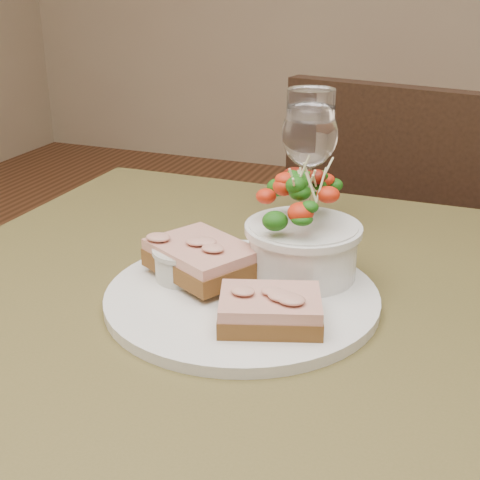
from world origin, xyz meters
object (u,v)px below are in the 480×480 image
at_px(cafe_table, 246,378).
at_px(dinner_plate, 242,297).
at_px(ramekin, 185,261).
at_px(chair_far, 405,351).
at_px(sandwich_back, 202,258).
at_px(wine_glass, 310,138).
at_px(sandwich_front, 270,309).
at_px(salad_bowl, 303,226).

relative_size(cafe_table, dinner_plate, 2.71).
relative_size(dinner_plate, ramekin, 4.46).
relative_size(chair_far, sandwich_back, 6.29).
height_order(cafe_table, sandwich_back, sandwich_back).
distance_m(chair_far, wine_glass, 0.76).
bearing_deg(sandwich_back, sandwich_front, -5.56).
xyz_separation_m(cafe_table, sandwich_back, (-0.06, 0.01, 0.14)).
height_order(chair_far, sandwich_front, chair_far).
relative_size(dinner_plate, sandwich_back, 2.07).
height_order(sandwich_front, wine_glass, wine_glass).
bearing_deg(ramekin, wine_glass, 73.19).
bearing_deg(ramekin, sandwich_front, -27.23).
bearing_deg(dinner_plate, sandwich_front, -46.48).
bearing_deg(chair_far, ramekin, 87.14).
relative_size(chair_far, salad_bowl, 7.09).
height_order(chair_far, sandwich_back, chair_far).
xyz_separation_m(dinner_plate, sandwich_back, (-0.05, 0.02, 0.03)).
distance_m(chair_far, sandwich_front, 0.92).
bearing_deg(salad_bowl, wine_glass, 104.29).
height_order(sandwich_back, salad_bowl, salad_bowl).
height_order(cafe_table, wine_glass, wine_glass).
distance_m(ramekin, salad_bowl, 0.14).
bearing_deg(salad_bowl, ramekin, -155.74).
bearing_deg(sandwich_back, salad_bowl, 53.06).
xyz_separation_m(cafe_table, ramekin, (-0.08, 0.00, 0.13)).
relative_size(chair_far, ramekin, 13.57).
distance_m(cafe_table, salad_bowl, 0.19).
bearing_deg(salad_bowl, dinner_plate, -126.23).
xyz_separation_m(chair_far, ramekin, (-0.18, -0.71, 0.49)).
bearing_deg(ramekin, dinner_plate, -8.40).
relative_size(ramekin, wine_glass, 0.38).
bearing_deg(salad_bowl, sandwich_back, -155.24).
bearing_deg(chair_far, dinner_plate, 92.88).
bearing_deg(sandwich_front, wine_glass, 80.52).
distance_m(sandwich_back, wine_glass, 0.26).
distance_m(cafe_table, sandwich_back, 0.15).
bearing_deg(ramekin, sandwich_back, 21.35).
bearing_deg(sandwich_front, salad_bowl, 72.23).
relative_size(dinner_plate, salad_bowl, 2.33).
height_order(chair_far, ramekin, chair_far).
height_order(chair_far, wine_glass, wine_glass).
bearing_deg(dinner_plate, sandwich_back, 161.99).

